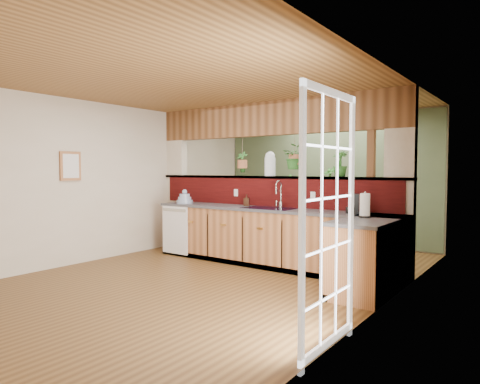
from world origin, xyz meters
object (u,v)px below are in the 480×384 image
Objects in this scene: coffee_maker at (353,204)px; glass_jar at (270,164)px; shelving_console at (314,219)px; paper_towel at (365,206)px; soap_dispenser at (247,200)px; dish_stack at (185,199)px; faucet at (279,193)px.

glass_jar is (-1.55, 0.33, 0.57)m from coffee_maker.
glass_jar is at bearing -94.19° from shelving_console.
coffee_maker is at bearing 126.27° from paper_towel.
soap_dispenser is at bearing -102.71° from shelving_console.
dish_stack reaches higher than soap_dispenser.
dish_stack is at bearing 175.09° from paper_towel.
coffee_maker is (3.02, 0.15, 0.04)m from dish_stack.
faucet is 0.27× the size of shelving_console.
faucet reaches higher than paper_towel.
coffee_maker is 0.54m from paper_towel.
faucet is 1.06× the size of glass_jar.
soap_dispenser is at bearing -141.95° from glass_jar.
paper_towel reaches higher than soap_dispenser.
glass_jar is at bearing 145.08° from faucet.
glass_jar is at bearing 38.05° from soap_dispenser.
faucet is 2.24× the size of soap_dispenser.
glass_jar is 0.26× the size of shelving_console.
faucet is 1.49× the size of dish_stack.
dish_stack is 2.77m from shelving_console.
soap_dispenser is 0.47× the size of glass_jar.
faucet is at bearing 1.96° from soap_dispenser.
soap_dispenser is (1.16, 0.24, 0.02)m from dish_stack.
dish_stack is at bearing -127.42° from shelving_console.
paper_towel is 0.80× the size of glass_jar.
paper_towel is at bearing -19.39° from faucet.
faucet is 1.80m from dish_stack.
soap_dispenser is at bearing 11.78° from dish_stack.
shelving_console is (-1.68, 2.23, -0.52)m from coffee_maker.
dish_stack is 1.50× the size of soap_dispenser.
faucet reaches higher than shelving_console.
paper_towel is (1.56, -0.55, -0.08)m from faucet.
dish_stack is 0.71× the size of glass_jar.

